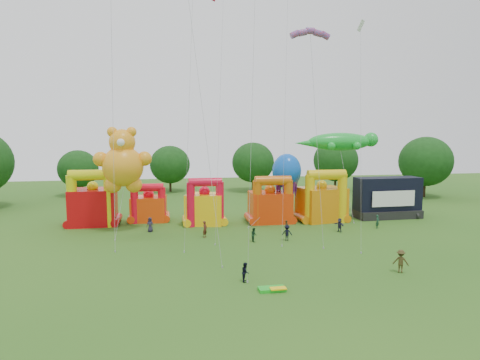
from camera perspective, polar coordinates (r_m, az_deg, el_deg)
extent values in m
plane|color=#275818|center=(30.77, 7.35, -16.17)|extent=(160.00, 160.00, 0.00)
cylinder|color=#352314|center=(83.88, 23.38, -0.81)|extent=(0.44, 0.44, 3.72)
ellipsoid|color=#143D12|center=(83.46, 23.52, 2.29)|extent=(9.30, 9.30, 8.89)
cylinder|color=#352314|center=(87.33, 12.58, -0.22)|extent=(0.44, 0.44, 3.51)
ellipsoid|color=#143D12|center=(86.94, 12.65, 2.59)|extent=(8.77, 8.78, 8.39)
cylinder|color=#352314|center=(84.30, 1.73, -0.38)|extent=(0.44, 0.44, 3.30)
ellipsoid|color=#143D12|center=(83.90, 1.74, 2.36)|extent=(8.25, 8.25, 7.88)
cylinder|color=#352314|center=(84.70, -9.27, -0.50)|extent=(0.44, 0.44, 3.09)
ellipsoid|color=#143D12|center=(84.32, -9.32, 2.05)|extent=(7.73, 7.72, 7.38)
cylinder|color=#352314|center=(83.56, -20.68, -1.01)|extent=(0.44, 0.44, 2.88)
ellipsoid|color=#143D12|center=(83.19, -20.77, 1.40)|extent=(7.20, 7.20, 6.88)
cube|color=#BF080D|center=(57.35, -18.96, -3.40)|extent=(5.71, 4.61, 4.55)
cylinder|color=yellow|center=(56.03, -21.48, -2.72)|extent=(1.23, 1.23, 6.51)
cylinder|color=yellow|center=(55.28, -17.04, -2.67)|extent=(1.23, 1.23, 6.51)
cylinder|color=yellow|center=(55.20, -19.40, 0.63)|extent=(4.99, 1.30, 1.30)
sphere|color=yellow|center=(56.98, -19.06, -0.85)|extent=(1.40, 1.40, 1.40)
cube|color=#ED400C|center=(57.85, -12.06, -3.77)|extent=(4.74, 3.94, 3.24)
cylinder|color=red|center=(56.57, -13.89, -3.34)|extent=(0.98, 0.98, 4.62)
cylinder|color=red|center=(56.40, -10.37, -3.28)|extent=(0.98, 0.98, 4.62)
cylinder|color=red|center=(56.11, -12.19, -0.98)|extent=(3.96, 1.03, 1.03)
sphere|color=red|center=(57.54, -12.10, -1.89)|extent=(1.40, 1.40, 1.40)
cube|color=yellow|center=(54.86, -4.75, -3.86)|extent=(5.31, 4.60, 3.89)
cylinder|color=red|center=(53.28, -6.57, -3.29)|extent=(1.02, 1.02, 5.55)
cylinder|color=red|center=(53.57, -2.71, -3.19)|extent=(1.02, 1.02, 5.55)
cylinder|color=red|center=(52.99, -4.66, -0.28)|extent=(4.12, 1.07, 1.07)
sphere|color=red|center=(54.50, -4.77, -1.54)|extent=(1.40, 1.40, 1.40)
cube|color=red|center=(56.04, 4.01, -3.61)|extent=(5.21, 4.17, 3.93)
cylinder|color=#D65F0B|center=(54.01, 2.29, -3.08)|extent=(1.14, 1.14, 5.62)
cylinder|color=#D65F0B|center=(54.97, 6.44, -2.94)|extent=(1.14, 1.14, 5.62)
cylinder|color=#D65F0B|center=(54.06, 4.41, -0.08)|extent=(4.63, 1.20, 1.20)
sphere|color=#D65F0B|center=(55.69, 4.03, -1.31)|extent=(1.40, 1.40, 1.40)
cube|color=orange|center=(57.83, 10.80, -3.16)|extent=(6.42, 5.56, 4.39)
cylinder|color=yellow|center=(55.44, 9.27, -2.56)|extent=(1.23, 1.23, 6.28)
cylinder|color=yellow|center=(56.99, 13.44, -2.41)|extent=(1.23, 1.23, 6.28)
cylinder|color=yellow|center=(55.78, 11.46, 0.70)|extent=(4.99, 1.29, 1.29)
sphere|color=yellow|center=(57.47, 10.85, -0.71)|extent=(1.40, 1.40, 1.40)
cube|color=black|center=(62.16, 19.04, -4.27)|extent=(8.99, 3.60, 1.10)
cube|color=black|center=(61.89, 19.05, -1.71)|extent=(8.98, 3.17, 4.45)
cube|color=white|center=(60.48, 19.80, -2.36)|extent=(6.14, 0.26, 2.09)
cylinder|color=black|center=(59.41, 16.62, -4.82)|extent=(0.30, 0.90, 0.90)
cylinder|color=black|center=(62.84, 22.48, -4.44)|extent=(0.30, 0.90, 0.90)
sphere|color=orange|center=(51.88, -15.35, 1.78)|extent=(4.76, 4.76, 4.76)
sphere|color=orange|center=(51.73, -15.44, 4.88)|extent=(3.03, 3.03, 3.03)
sphere|color=orange|center=(51.84, -16.68, 6.16)|extent=(1.19, 1.19, 1.19)
sphere|color=orange|center=(51.61, -14.28, 6.24)|extent=(1.19, 1.19, 1.19)
sphere|color=orange|center=(52.13, -18.10, 2.66)|extent=(1.73, 1.73, 1.73)
sphere|color=orange|center=(51.62, -12.62, 2.79)|extent=(1.73, 1.73, 1.73)
sphere|color=orange|center=(52.23, -16.57, -0.62)|extent=(1.95, 1.95, 1.95)
sphere|color=orange|center=(51.99, -13.97, -0.57)|extent=(1.95, 1.95, 1.95)
sphere|color=white|center=(50.28, -15.61, 4.84)|extent=(0.87, 0.87, 0.87)
ellipsoid|color=green|center=(62.16, 13.21, 5.00)|extent=(9.49, 2.97, 2.52)
sphere|color=green|center=(64.08, 17.06, 5.18)|extent=(2.04, 2.04, 2.04)
cone|color=green|center=(60.48, 8.97, 4.88)|extent=(3.71, 1.48, 1.48)
sphere|color=green|center=(64.27, 14.22, 4.53)|extent=(1.11, 1.11, 1.11)
sphere|color=green|center=(61.57, 15.32, 4.41)|extent=(1.11, 1.11, 1.11)
sphere|color=green|center=(62.88, 11.11, 4.56)|extent=(1.11, 1.11, 1.11)
sphere|color=green|center=(60.11, 12.10, 4.45)|extent=(1.11, 1.11, 1.11)
ellipsoid|color=blue|center=(56.59, 6.24, 1.20)|extent=(3.80, 3.80, 4.56)
cone|color=#591E8C|center=(57.17, 7.41, -0.87)|extent=(0.86, 0.86, 3.04)
cone|color=#591E8C|center=(58.01, 6.52, -0.75)|extent=(0.86, 0.86, 3.04)
cone|color=#591E8C|center=(57.68, 5.34, -0.77)|extent=(0.86, 0.86, 3.04)
cone|color=#591E8C|center=(56.50, 5.01, -0.92)|extent=(0.86, 0.86, 3.04)
cone|color=#591E8C|center=(55.64, 5.90, -1.05)|extent=(0.86, 0.86, 3.04)
cone|color=#591E8C|center=(55.97, 7.12, -1.02)|extent=(0.86, 0.86, 3.04)
cube|color=white|center=(49.65, 15.81, 19.19)|extent=(1.02, 1.02, 1.10)
cube|color=green|center=(33.00, 4.28, -14.30)|extent=(2.02, 1.03, 0.24)
cube|color=yellow|center=(32.77, 5.11, -14.20)|extent=(1.21, 0.62, 0.10)
imported|color=#272239|center=(51.69, -11.90, -5.84)|extent=(1.00, 0.84, 1.75)
imported|color=#512217|center=(48.19, -4.69, -6.57)|extent=(0.75, 0.81, 1.85)
imported|color=#15361D|center=(46.32, 1.87, -7.29)|extent=(0.66, 0.80, 1.53)
imported|color=black|center=(46.98, 6.28, -7.01)|extent=(1.22, 0.84, 1.73)
imported|color=#483F1D|center=(50.08, 6.22, -6.24)|extent=(0.72, 1.00, 1.58)
imported|color=#25243D|center=(52.00, 13.13, -5.87)|extent=(1.03, 1.58, 1.63)
imported|color=#561F18|center=(56.52, 10.30, -4.73)|extent=(1.02, 1.00, 1.77)
imported|color=#173B2A|center=(55.11, 17.87, -5.29)|extent=(0.71, 0.70, 1.66)
imported|color=black|center=(34.53, 0.73, -12.17)|extent=(0.76, 0.88, 1.54)
imported|color=#3D3318|center=(38.93, 20.64, -10.09)|extent=(1.47, 1.25, 1.97)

